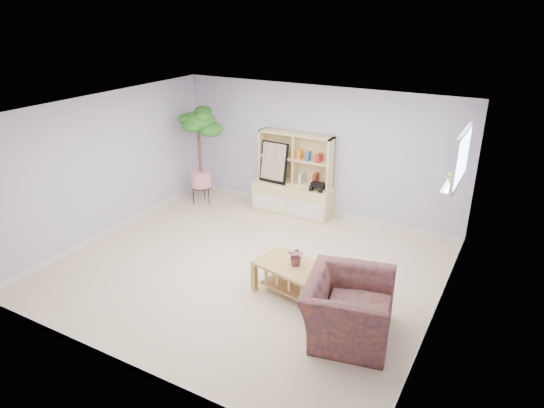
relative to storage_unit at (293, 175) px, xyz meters
The scene contains 14 objects.
floor 2.39m from the storage_unit, 81.05° to the right, with size 5.50×5.00×0.01m, color beige.
ceiling 2.79m from the storage_unit, 81.05° to the right, with size 5.50×5.00×0.01m, color white.
walls 2.31m from the storage_unit, 81.05° to the right, with size 5.51×5.01×2.40m.
baseboard 2.38m from the storage_unit, 81.05° to the right, with size 5.50×5.00×0.10m, color silver, non-canonical shape.
window 3.70m from the storage_unit, 28.01° to the right, with size 0.10×0.98×0.68m, color white, non-canonical shape.
window_sill 3.56m from the storage_unit, 28.48° to the right, with size 0.14×1.00×0.04m, color silver.
storage_unit is the anchor object (origin of this frame).
poster 0.43m from the storage_unit, behind, with size 0.56×0.13×0.77m, color yellow, non-canonical shape.
toy_truck 0.55m from the storage_unit, ahead, with size 0.33×0.23×0.18m, color black, non-canonical shape.
coffee_table 2.91m from the storage_unit, 62.24° to the right, with size 1.12×0.61×0.46m, color #9F713B, non-canonical shape.
table_plant 2.82m from the storage_unit, 62.22° to the right, with size 0.24×0.20×0.26m, color #1D4A1F.
floor_tree 1.87m from the storage_unit, 166.54° to the right, with size 0.71×0.71×1.92m, color #27651F, non-canonical shape.
armchair 3.74m from the storage_unit, 53.08° to the right, with size 1.14×0.99×0.85m, color #181E36.
sill_plant 3.63m from the storage_unit, 29.43° to the right, with size 0.13×0.10×0.23m, color #27651F.
Camera 1 is at (3.44, -5.41, 3.73)m, focal length 32.00 mm.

